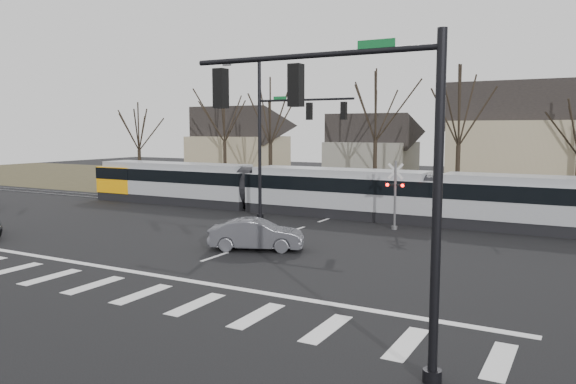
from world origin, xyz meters
The scene contains 15 objects.
ground centered at (0.00, 0.00, 0.00)m, with size 140.00×140.00×0.00m, color black.
grass_verge centered at (0.00, 32.00, 0.01)m, with size 140.00×28.00×0.01m, color #38331E.
crosswalk centered at (0.00, -4.00, 0.01)m, with size 27.00×2.60×0.01m.
stop_line centered at (0.00, -1.80, 0.01)m, with size 28.00×0.35×0.01m, color silver.
lane_dashes centered at (0.00, 16.00, 0.01)m, with size 0.18×30.00×0.01m.
rail_pair centered at (0.00, 15.80, 0.03)m, with size 90.00×1.52×0.06m.
tram centered at (-0.15, 16.00, 1.72)m, with size 41.70×3.10×3.16m.
sedan centered at (0.86, 4.25, 0.75)m, with size 4.79×3.23×1.49m, color #47474E.
signal_pole_near_right centered at (10.11, -6.00, 5.17)m, with size 6.72×0.44×8.00m.
signal_pole_far centered at (-2.41, 12.50, 5.70)m, with size 9.28×0.44×10.20m.
rail_crossing_signal centered at (5.00, 12.79, 1.89)m, with size 1.08×0.36×4.00m.
tree_row centered at (2.00, 26.00, 5.00)m, with size 59.20×7.20×10.00m.
house_a centered at (-20.00, 34.00, 4.46)m, with size 9.72×8.64×8.60m.
house_b centered at (-5.00, 36.00, 3.97)m, with size 8.64×7.56×7.65m.
house_c centered at (9.00, 33.00, 5.23)m, with size 10.80×8.64×10.10m.
Camera 1 is at (15.02, -18.47, 5.82)m, focal length 35.00 mm.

